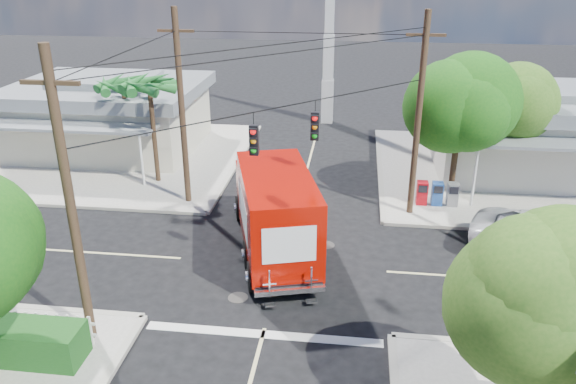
# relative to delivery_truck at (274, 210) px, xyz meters

# --- Properties ---
(ground) EXTENTS (120.00, 120.00, 0.00)m
(ground) POSITION_rel_delivery_truck_xyz_m (0.42, -1.11, -1.79)
(ground) COLOR black
(ground) RESTS_ON ground
(sidewalk_ne) EXTENTS (14.12, 14.12, 0.14)m
(sidewalk_ne) POSITION_rel_delivery_truck_xyz_m (11.30, 9.77, -1.72)
(sidewalk_ne) COLOR gray
(sidewalk_ne) RESTS_ON ground
(sidewalk_nw) EXTENTS (14.12, 14.12, 0.14)m
(sidewalk_nw) POSITION_rel_delivery_truck_xyz_m (-10.46, 9.77, -1.72)
(sidewalk_nw) COLOR gray
(sidewalk_nw) RESTS_ON ground
(road_markings) EXTENTS (32.00, 32.00, 0.01)m
(road_markings) POSITION_rel_delivery_truck_xyz_m (0.42, -2.58, -1.79)
(road_markings) COLOR beige
(road_markings) RESTS_ON ground
(building_ne) EXTENTS (11.80, 10.20, 4.50)m
(building_ne) POSITION_rel_delivery_truck_xyz_m (12.92, 10.85, 0.53)
(building_ne) COLOR beige
(building_ne) RESTS_ON sidewalk_ne
(building_nw) EXTENTS (10.80, 10.20, 4.30)m
(building_nw) POSITION_rel_delivery_truck_xyz_m (-11.58, 11.35, 0.43)
(building_nw) COLOR beige
(building_nw) RESTS_ON sidewalk_nw
(radio_tower) EXTENTS (0.80, 0.80, 17.00)m
(radio_tower) POSITION_rel_delivery_truck_xyz_m (0.92, 18.89, 3.85)
(radio_tower) COLOR silver
(radio_tower) RESTS_ON ground
(tree_ne_front) EXTENTS (4.21, 4.14, 6.66)m
(tree_ne_front) POSITION_rel_delivery_truck_xyz_m (7.63, 5.65, 2.97)
(tree_ne_front) COLOR #422D1C
(tree_ne_front) RESTS_ON sidewalk_ne
(tree_ne_back) EXTENTS (3.77, 3.66, 5.82)m
(tree_ne_back) POSITION_rel_delivery_truck_xyz_m (10.23, 7.85, 2.39)
(tree_ne_back) COLOR #422D1C
(tree_ne_back) RESTS_ON sidewalk_ne
(tree_se) EXTENTS (3.67, 3.54, 5.62)m
(tree_se) POSITION_rel_delivery_truck_xyz_m (7.43, -8.35, 2.25)
(tree_se) COLOR #422D1C
(tree_se) RESTS_ON sidewalk_se
(palm_nw_front) EXTENTS (3.01, 3.08, 5.59)m
(palm_nw_front) POSITION_rel_delivery_truck_xyz_m (-7.08, 6.39, 3.25)
(palm_nw_front) COLOR #422D1C
(palm_nw_front) RESTS_ON sidewalk_nw
(palm_nw_back) EXTENTS (3.01, 3.08, 5.19)m
(palm_nw_back) POSITION_rel_delivery_truck_xyz_m (-9.08, 7.89, 2.88)
(palm_nw_back) COLOR #422D1C
(palm_nw_back) RESTS_ON sidewalk_nw
(utility_poles) EXTENTS (12.00, 10.68, 9.00)m
(utility_poles) POSITION_rel_delivery_truck_xyz_m (-1.16, 0.49, 2.88)
(utility_poles) COLOR #473321
(utility_poles) RESTS_ON ground
(picket_fence) EXTENTS (5.94, 0.06, 1.00)m
(picket_fence) POSITION_rel_delivery_truck_xyz_m (-7.38, -6.71, -1.11)
(picket_fence) COLOR silver
(picket_fence) RESTS_ON sidewalk_sw
(vending_boxes) EXTENTS (1.90, 0.50, 1.10)m
(vending_boxes) POSITION_rel_delivery_truck_xyz_m (6.92, 5.09, -1.10)
(vending_boxes) COLOR #A70812
(vending_boxes) RESTS_ON sidewalk_ne
(delivery_truck) EXTENTS (4.55, 8.49, 3.53)m
(delivery_truck) POSITION_rel_delivery_truck_xyz_m (0.00, 0.00, 0.00)
(delivery_truck) COLOR black
(delivery_truck) RESTS_ON ground
(parked_car) EXTENTS (6.88, 5.00, 1.74)m
(parked_car) POSITION_rel_delivery_truck_xyz_m (10.81, 0.48, -0.92)
(parked_car) COLOR silver
(parked_car) RESTS_ON ground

